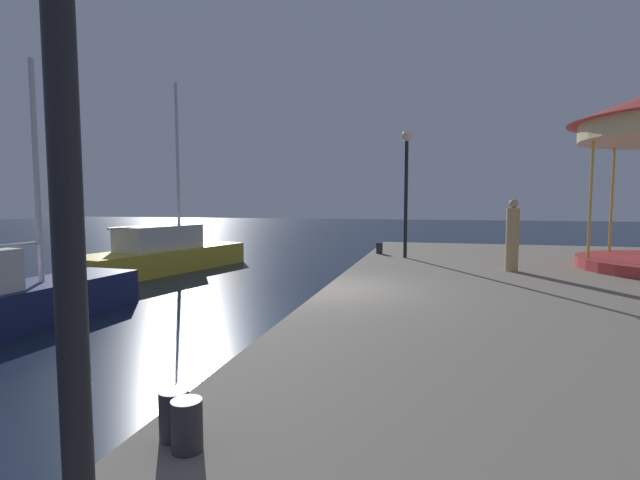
{
  "coord_description": "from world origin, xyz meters",
  "views": [
    {
      "loc": [
        2.39,
        -9.95,
        2.72
      ],
      "look_at": [
        -1.0,
        3.63,
        1.55
      ],
      "focal_mm": 26.22,
      "sensor_mm": 36.0,
      "label": 1
    }
  ],
  "objects_px": {
    "sailboat_yellow": "(163,254)",
    "bollard_north": "(379,248)",
    "bollard_south": "(187,425)",
    "bollard_center": "(174,415)",
    "lamp_post_mid_promenade": "(406,171)",
    "person_mid_promenade": "(512,237)"
  },
  "relations": [
    {
      "from": "sailboat_yellow",
      "to": "person_mid_promenade",
      "type": "xyz_separation_m",
      "value": [
        12.22,
        -2.3,
        1.05
      ]
    },
    {
      "from": "bollard_north",
      "to": "person_mid_promenade",
      "type": "distance_m",
      "value": 5.33
    },
    {
      "from": "bollard_south",
      "to": "person_mid_promenade",
      "type": "bearing_deg",
      "value": 69.83
    },
    {
      "from": "sailboat_yellow",
      "to": "person_mid_promenade",
      "type": "relative_size",
      "value": 3.88
    },
    {
      "from": "sailboat_yellow",
      "to": "bollard_center",
      "type": "distance_m",
      "value": 15.07
    },
    {
      "from": "lamp_post_mid_promenade",
      "to": "bollard_center",
      "type": "bearing_deg",
      "value": -94.56
    },
    {
      "from": "person_mid_promenade",
      "to": "sailboat_yellow",
      "type": "bearing_deg",
      "value": 169.36
    },
    {
      "from": "sailboat_yellow",
      "to": "person_mid_promenade",
      "type": "height_order",
      "value": "sailboat_yellow"
    },
    {
      "from": "bollard_north",
      "to": "bollard_south",
      "type": "bearing_deg",
      "value": -89.29
    },
    {
      "from": "bollard_south",
      "to": "person_mid_promenade",
      "type": "height_order",
      "value": "person_mid_promenade"
    },
    {
      "from": "bollard_south",
      "to": "sailboat_yellow",
      "type": "bearing_deg",
      "value": 123.17
    },
    {
      "from": "person_mid_promenade",
      "to": "lamp_post_mid_promenade",
      "type": "bearing_deg",
      "value": 141.88
    },
    {
      "from": "lamp_post_mid_promenade",
      "to": "bollard_north",
      "type": "bearing_deg",
      "value": 133.9
    },
    {
      "from": "bollard_south",
      "to": "bollard_north",
      "type": "xyz_separation_m",
      "value": [
        -0.17,
        13.91,
        0.0
      ]
    },
    {
      "from": "lamp_post_mid_promenade",
      "to": "bollard_south",
      "type": "bearing_deg",
      "value": -93.66
    },
    {
      "from": "sailboat_yellow",
      "to": "person_mid_promenade",
      "type": "bearing_deg",
      "value": -10.64
    },
    {
      "from": "bollard_north",
      "to": "person_mid_promenade",
      "type": "bearing_deg",
      "value": -40.29
    },
    {
      "from": "bollard_south",
      "to": "bollard_center",
      "type": "bearing_deg",
      "value": 144.62
    },
    {
      "from": "sailboat_yellow",
      "to": "bollard_north",
      "type": "height_order",
      "value": "sailboat_yellow"
    },
    {
      "from": "bollard_south",
      "to": "bollard_north",
      "type": "relative_size",
      "value": 1.0
    },
    {
      "from": "lamp_post_mid_promenade",
      "to": "bollard_south",
      "type": "relative_size",
      "value": 10.63
    },
    {
      "from": "sailboat_yellow",
      "to": "bollard_south",
      "type": "xyz_separation_m",
      "value": [
        8.36,
        -12.79,
        0.33
      ]
    }
  ]
}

